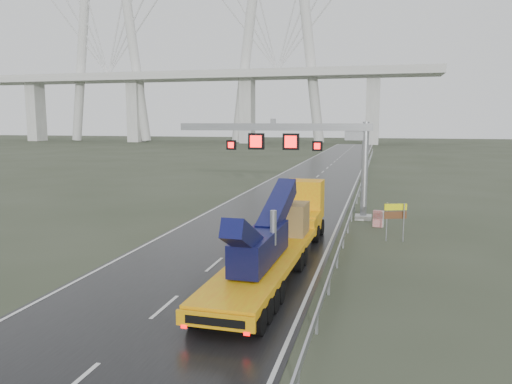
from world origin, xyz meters
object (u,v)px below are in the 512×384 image
(heavy_haul_truck, at_px, (283,229))
(exit_sign_pair, at_px, (395,215))
(sign_gantry, at_px, (300,143))
(striped_barrier, at_px, (378,219))

(heavy_haul_truck, xyz_separation_m, exit_sign_pair, (5.80, 5.60, 0.02))
(sign_gantry, bearing_deg, heavy_haul_truck, -84.85)
(heavy_haul_truck, relative_size, striped_barrier, 15.87)
(heavy_haul_truck, distance_m, exit_sign_pair, 8.06)
(heavy_haul_truck, height_order, exit_sign_pair, heavy_haul_truck)
(striped_barrier, bearing_deg, exit_sign_pair, -62.21)
(exit_sign_pair, xyz_separation_m, striped_barrier, (-1.00, 4.09, -1.09))
(exit_sign_pair, bearing_deg, heavy_haul_truck, -154.95)
(striped_barrier, bearing_deg, sign_gantry, 171.32)
(sign_gantry, relative_size, heavy_haul_truck, 0.83)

